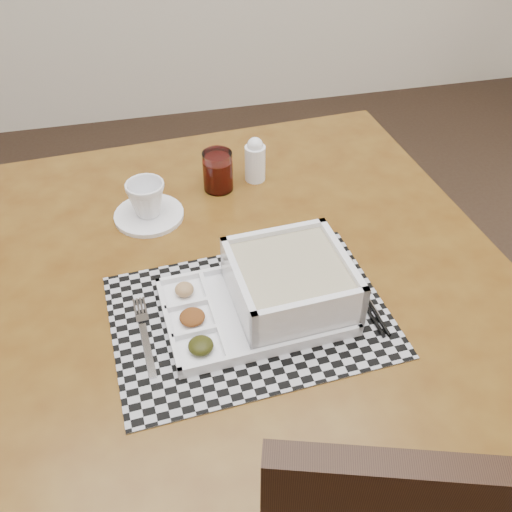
# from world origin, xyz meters

# --- Properties ---
(dining_table) EXTENTS (1.13, 1.13, 0.80)m
(dining_table) POSITION_xyz_m (0.24, 0.27, 0.72)
(dining_table) COLOR #542F0F
(dining_table) RESTS_ON ground
(placemat) EXTENTS (0.51, 0.38, 0.00)m
(placemat) POSITION_xyz_m (0.24, 0.15, 0.80)
(placemat) COLOR #ABABB3
(placemat) RESTS_ON dining_table
(serving_tray) EXTENTS (0.34, 0.24, 0.10)m
(serving_tray) POSITION_xyz_m (0.30, 0.16, 0.84)
(serving_tray) COLOR white
(serving_tray) RESTS_ON placemat
(fork) EXTENTS (0.03, 0.19, 0.00)m
(fork) POSITION_xyz_m (0.06, 0.15, 0.80)
(fork) COLOR silver
(fork) RESTS_ON placemat
(spoon) EXTENTS (0.04, 0.18, 0.01)m
(spoon) POSITION_xyz_m (0.45, 0.23, 0.81)
(spoon) COLOR silver
(spoon) RESTS_ON placemat
(chopsticks) EXTENTS (0.03, 0.24, 0.01)m
(chopsticks) POSITION_xyz_m (0.45, 0.17, 0.81)
(chopsticks) COLOR black
(chopsticks) RESTS_ON placemat
(saucer) EXTENTS (0.15, 0.15, 0.01)m
(saucer) POSITION_xyz_m (0.09, 0.48, 0.80)
(saucer) COLOR white
(saucer) RESTS_ON dining_table
(cup) EXTENTS (0.10, 0.10, 0.08)m
(cup) POSITION_xyz_m (0.09, 0.48, 0.85)
(cup) COLOR white
(cup) RESTS_ON saucer
(juice_glass) EXTENTS (0.07, 0.07, 0.09)m
(juice_glass) POSITION_xyz_m (0.26, 0.56, 0.84)
(juice_glass) COLOR white
(juice_glass) RESTS_ON dining_table
(creamer_bottle) EXTENTS (0.05, 0.05, 0.11)m
(creamer_bottle) POSITION_xyz_m (0.35, 0.57, 0.85)
(creamer_bottle) COLOR white
(creamer_bottle) RESTS_ON dining_table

